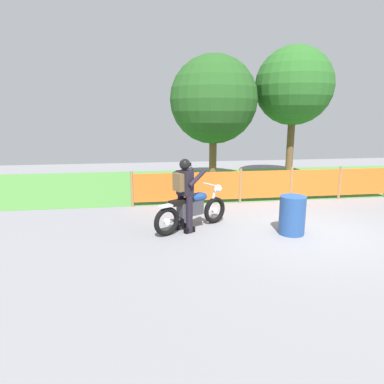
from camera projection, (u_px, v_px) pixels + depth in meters
ground at (306, 231)px, 8.11m from camera, size 24.00×24.00×0.02m
grass_verge at (238, 182)px, 13.77m from camera, size 24.00×6.27×0.01m
barrier_fence at (266, 184)px, 10.63m from camera, size 8.24×0.08×1.05m
tree_leftmost at (214, 100)px, 12.64m from camera, size 3.21×3.21×4.77m
tree_near_left at (294, 86)px, 13.19m from camera, size 2.97×2.97×5.19m
motorcycle_lead at (192, 209)px, 8.10m from camera, size 1.87×1.19×1.00m
rider_lead at (185, 191)px, 7.85m from camera, size 0.79×0.71×1.69m
traffic_cone at (187, 204)px, 9.42m from camera, size 0.32×0.32×0.53m
spare_drum at (292, 215)px, 7.78m from camera, size 0.58×0.58×0.88m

